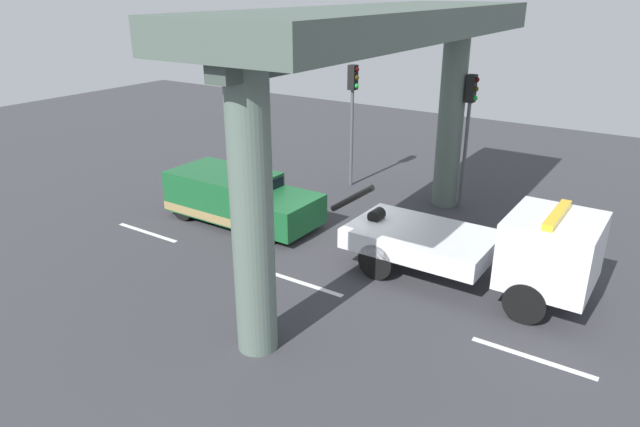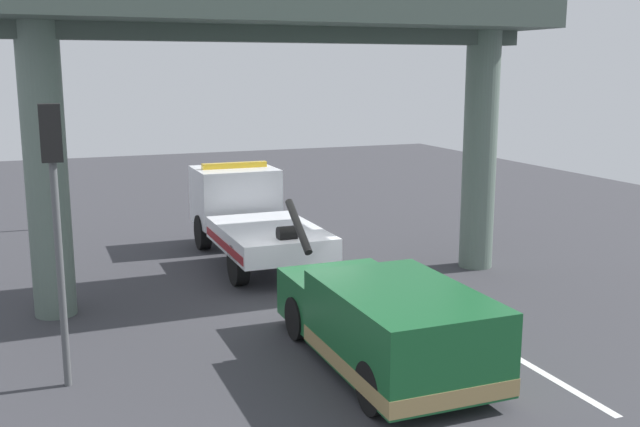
% 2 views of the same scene
% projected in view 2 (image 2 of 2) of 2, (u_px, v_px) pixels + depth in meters
% --- Properties ---
extents(ground_plane, '(60.00, 40.00, 0.10)m').
position_uv_depth(ground_plane, '(301.00, 300.00, 16.85)').
color(ground_plane, '#38383D').
extents(lane_stripe_west, '(2.60, 0.16, 0.01)m').
position_uv_depth(lane_stripe_west, '(561.00, 384.00, 12.25)').
color(lane_stripe_west, silver).
rests_on(lane_stripe_west, ground).
extents(lane_stripe_mid, '(2.60, 0.16, 0.01)m').
position_uv_depth(lane_stripe_mid, '(395.00, 286.00, 17.71)').
color(lane_stripe_mid, silver).
rests_on(lane_stripe_mid, ground).
extents(lane_stripe_east, '(2.60, 0.16, 0.01)m').
position_uv_depth(lane_stripe_east, '(307.00, 235.00, 23.18)').
color(lane_stripe_east, silver).
rests_on(lane_stripe_east, ground).
extents(tow_truck_white, '(7.26, 2.44, 2.46)m').
position_uv_depth(tow_truck_white, '(248.00, 213.00, 20.46)').
color(tow_truck_white, white).
rests_on(tow_truck_white, ground).
extents(towed_van_green, '(5.21, 2.23, 1.58)m').
position_uv_depth(towed_van_green, '(386.00, 325.00, 12.79)').
color(towed_van_green, '#195B2D').
rests_on(towed_van_green, ground).
extents(overpass_structure, '(3.60, 12.52, 6.84)m').
position_uv_depth(overpass_structure, '(286.00, 42.00, 16.53)').
color(overpass_structure, '#596B60').
rests_on(overpass_structure, ground).
extents(traffic_light_near, '(0.39, 0.32, 4.63)m').
position_uv_depth(traffic_light_near, '(54.00, 185.00, 11.56)').
color(traffic_light_near, '#515456').
rests_on(traffic_light_near, ground).
extents(traffic_light_far, '(0.39, 0.32, 4.64)m').
position_uv_depth(traffic_light_far, '(45.00, 154.00, 15.66)').
color(traffic_light_far, '#515456').
rests_on(traffic_light_far, ground).
extents(traffic_light_mid, '(0.39, 0.32, 4.02)m').
position_uv_depth(traffic_light_mid, '(38.00, 139.00, 23.49)').
color(traffic_light_mid, '#515456').
rests_on(traffic_light_mid, ground).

